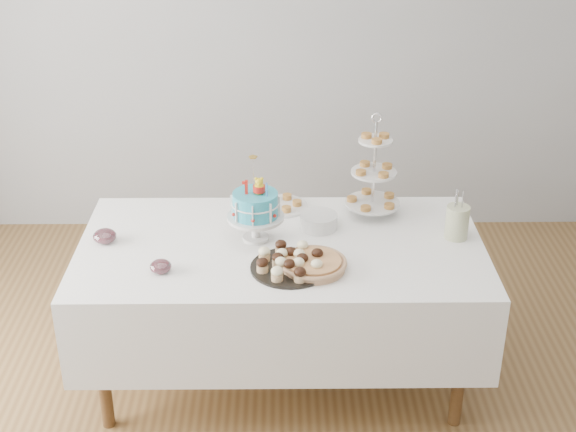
{
  "coord_description": "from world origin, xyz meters",
  "views": [
    {
      "loc": [
        0.0,
        -3.02,
        2.61
      ],
      "look_at": [
        0.03,
        0.3,
        0.92
      ],
      "focal_mm": 50.0,
      "sensor_mm": 36.0,
      "label": 1
    }
  ],
  "objects_px": {
    "cupcake_tray": "(290,261)",
    "pastry_plate": "(282,204)",
    "jam_bowl_b": "(105,236)",
    "pie": "(313,264)",
    "tiered_stand": "(374,173)",
    "jam_bowl_a": "(161,267)",
    "plate_stack": "(319,221)",
    "utensil_pitcher": "(457,221)",
    "table": "(281,285)",
    "birthday_cake": "(256,218)"
  },
  "relations": [
    {
      "from": "pastry_plate",
      "to": "utensil_pitcher",
      "type": "height_order",
      "value": "utensil_pitcher"
    },
    {
      "from": "pie",
      "to": "plate_stack",
      "type": "xyz_separation_m",
      "value": [
        0.04,
        0.4,
        0.01
      ]
    },
    {
      "from": "cupcake_tray",
      "to": "tiered_stand",
      "type": "relative_size",
      "value": 0.66
    },
    {
      "from": "jam_bowl_b",
      "to": "jam_bowl_a",
      "type": "bearing_deg",
      "value": -42.81
    },
    {
      "from": "plate_stack",
      "to": "utensil_pitcher",
      "type": "bearing_deg",
      "value": -9.13
    },
    {
      "from": "jam_bowl_a",
      "to": "jam_bowl_b",
      "type": "distance_m",
      "value": 0.41
    },
    {
      "from": "table",
      "to": "pie",
      "type": "distance_m",
      "value": 0.37
    },
    {
      "from": "table",
      "to": "birthday_cake",
      "type": "distance_m",
      "value": 0.36
    },
    {
      "from": "jam_bowl_b",
      "to": "utensil_pitcher",
      "type": "xyz_separation_m",
      "value": [
        1.68,
        0.03,
        0.06
      ]
    },
    {
      "from": "pastry_plate",
      "to": "jam_bowl_a",
      "type": "relative_size",
      "value": 2.7
    },
    {
      "from": "cupcake_tray",
      "to": "jam_bowl_b",
      "type": "xyz_separation_m",
      "value": [
        -0.88,
        0.26,
        -0.01
      ]
    },
    {
      "from": "cupcake_tray",
      "to": "jam_bowl_a",
      "type": "bearing_deg",
      "value": -177.89
    },
    {
      "from": "table",
      "to": "pastry_plate",
      "type": "distance_m",
      "value": 0.46
    },
    {
      "from": "utensil_pitcher",
      "to": "jam_bowl_a",
      "type": "bearing_deg",
      "value": 172.32
    },
    {
      "from": "plate_stack",
      "to": "birthday_cake",
      "type": "bearing_deg",
      "value": -159.1
    },
    {
      "from": "tiered_stand",
      "to": "jam_bowl_a",
      "type": "distance_m",
      "value": 1.17
    },
    {
      "from": "birthday_cake",
      "to": "cupcake_tray",
      "type": "height_order",
      "value": "birthday_cake"
    },
    {
      "from": "pie",
      "to": "birthday_cake",
      "type": "bearing_deg",
      "value": 132.97
    },
    {
      "from": "cupcake_tray",
      "to": "pastry_plate",
      "type": "relative_size",
      "value": 1.36
    },
    {
      "from": "table",
      "to": "utensil_pitcher",
      "type": "relative_size",
      "value": 7.69
    },
    {
      "from": "table",
      "to": "utensil_pitcher",
      "type": "height_order",
      "value": "utensil_pitcher"
    },
    {
      "from": "pie",
      "to": "pastry_plate",
      "type": "distance_m",
      "value": 0.64
    },
    {
      "from": "pastry_plate",
      "to": "jam_bowl_b",
      "type": "distance_m",
      "value": 0.92
    },
    {
      "from": "table",
      "to": "pie",
      "type": "bearing_deg",
      "value": -58.3
    },
    {
      "from": "cupcake_tray",
      "to": "pie",
      "type": "height_order",
      "value": "cupcake_tray"
    },
    {
      "from": "table",
      "to": "birthday_cake",
      "type": "height_order",
      "value": "birthday_cake"
    },
    {
      "from": "table",
      "to": "jam_bowl_b",
      "type": "xyz_separation_m",
      "value": [
        -0.84,
        0.03,
        0.26
      ]
    },
    {
      "from": "table",
      "to": "pie",
      "type": "relative_size",
      "value": 6.34
    },
    {
      "from": "birthday_cake",
      "to": "jam_bowl_b",
      "type": "bearing_deg",
      "value": -173.73
    },
    {
      "from": "birthday_cake",
      "to": "pie",
      "type": "xyz_separation_m",
      "value": [
        0.26,
        -0.28,
        -0.09
      ]
    },
    {
      "from": "tiered_stand",
      "to": "plate_stack",
      "type": "distance_m",
      "value": 0.37
    },
    {
      "from": "birthday_cake",
      "to": "pie",
      "type": "height_order",
      "value": "birthday_cake"
    },
    {
      "from": "plate_stack",
      "to": "utensil_pitcher",
      "type": "relative_size",
      "value": 0.74
    },
    {
      "from": "plate_stack",
      "to": "pie",
      "type": "bearing_deg",
      "value": -95.79
    },
    {
      "from": "tiered_stand",
      "to": "jam_bowl_a",
      "type": "relative_size",
      "value": 5.54
    },
    {
      "from": "tiered_stand",
      "to": "pastry_plate",
      "type": "distance_m",
      "value": 0.51
    },
    {
      "from": "pie",
      "to": "table",
      "type": "bearing_deg",
      "value": 121.7
    },
    {
      "from": "table",
      "to": "plate_stack",
      "type": "bearing_deg",
      "value": 41.87
    },
    {
      "from": "pastry_plate",
      "to": "cupcake_tray",
      "type": "bearing_deg",
      "value": -86.93
    },
    {
      "from": "jam_bowl_a",
      "to": "jam_bowl_b",
      "type": "xyz_separation_m",
      "value": [
        -0.3,
        0.28,
        0.0
      ]
    },
    {
      "from": "pastry_plate",
      "to": "table",
      "type": "bearing_deg",
      "value": -91.04
    },
    {
      "from": "plate_stack",
      "to": "jam_bowl_a",
      "type": "height_order",
      "value": "plate_stack"
    },
    {
      "from": "pie",
      "to": "jam_bowl_a",
      "type": "height_order",
      "value": "jam_bowl_a"
    },
    {
      "from": "birthday_cake",
      "to": "pastry_plate",
      "type": "distance_m",
      "value": 0.38
    },
    {
      "from": "cupcake_tray",
      "to": "pastry_plate",
      "type": "bearing_deg",
      "value": 93.07
    },
    {
      "from": "jam_bowl_b",
      "to": "utensil_pitcher",
      "type": "distance_m",
      "value": 1.68
    },
    {
      "from": "cupcake_tray",
      "to": "jam_bowl_a",
      "type": "height_order",
      "value": "cupcake_tray"
    },
    {
      "from": "jam_bowl_a",
      "to": "pie",
      "type": "bearing_deg",
      "value": 1.4
    },
    {
      "from": "pie",
      "to": "tiered_stand",
      "type": "xyz_separation_m",
      "value": [
        0.32,
        0.55,
        0.2
      ]
    },
    {
      "from": "pie",
      "to": "jam_bowl_a",
      "type": "distance_m",
      "value": 0.68
    }
  ]
}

